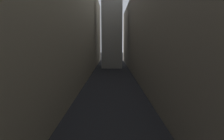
% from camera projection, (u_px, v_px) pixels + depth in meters
% --- Properties ---
extents(ground_plane, '(264.00, 264.00, 0.00)m').
position_uv_depth(ground_plane, '(113.00, 82.00, 42.87)').
color(ground_plane, black).
extents(building_block_left, '(13.32, 108.00, 25.17)m').
position_uv_depth(building_block_left, '(56.00, 23.00, 43.21)').
color(building_block_left, gray).
rests_on(building_block_left, ground).
extents(building_block_right, '(12.05, 108.00, 21.63)m').
position_uv_depth(building_block_right, '(166.00, 31.00, 43.34)').
color(building_block_right, '#756B5B').
rests_on(building_block_right, ground).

